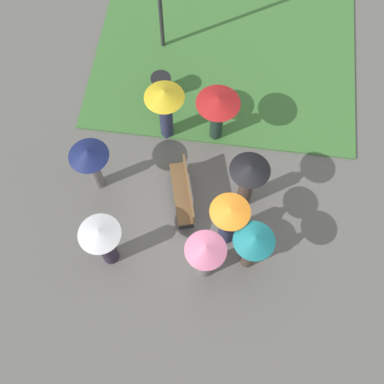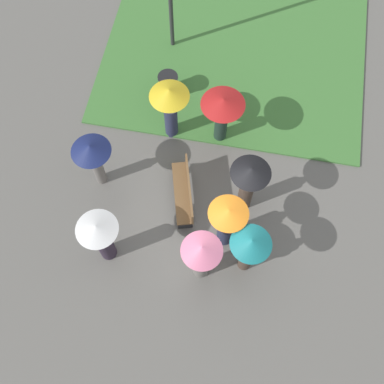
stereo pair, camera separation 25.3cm
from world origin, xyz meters
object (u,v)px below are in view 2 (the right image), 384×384
object	(u,v)px
crowd_person_black	(249,181)
crowd_person_yellow	(170,103)
crowd_person_white	(101,237)
park_bench	(185,192)
trash_bin	(168,85)
crowd_person_teal	(249,248)
crowd_person_red	(222,110)
crowd_person_navy	(93,155)
crowd_person_pink	(202,255)
crowd_person_orange	(227,222)

from	to	relation	value
crowd_person_black	crowd_person_yellow	bearing A→B (deg)	163.69
crowd_person_white	park_bench	bearing A→B (deg)	153.94
trash_bin	crowd_person_teal	bearing A→B (deg)	31.38
park_bench	crowd_person_teal	bearing A→B (deg)	34.40
trash_bin	crowd_person_red	bearing A→B (deg)	55.35
crowd_person_navy	crowd_person_yellow	xyz separation A→B (m)	(-1.79, 1.56, 0.05)
crowd_person_yellow	crowd_person_pink	xyz separation A→B (m)	(3.78, 1.49, -0.14)
trash_bin	crowd_person_orange	world-z (taller)	crowd_person_orange
trash_bin	crowd_person_yellow	size ratio (longest dim) A/B	0.40
crowd_person_pink	crowd_person_white	bearing A→B (deg)	62.77
crowd_person_teal	crowd_person_red	distance (m)	3.72
trash_bin	crowd_person_black	size ratio (longest dim) A/B	0.40
park_bench	crowd_person_white	distance (m)	2.51
park_bench	crowd_person_orange	world-z (taller)	crowd_person_orange
park_bench	crowd_person_red	bearing A→B (deg)	148.10
crowd_person_yellow	crowd_person_black	bearing A→B (deg)	-157.11
crowd_person_black	crowd_person_navy	bearing A→B (deg)	-158.21
crowd_person_black	crowd_person_teal	distance (m)	1.66
crowd_person_orange	crowd_person_teal	size ratio (longest dim) A/B	1.02
crowd_person_navy	crowd_person_pink	size ratio (longest dim) A/B	0.96
park_bench	trash_bin	bearing A→B (deg)	-177.00
crowd_person_red	crowd_person_pink	world-z (taller)	crowd_person_pink
park_bench	crowd_person_yellow	size ratio (longest dim) A/B	0.91
crowd_person_black	crowd_person_teal	size ratio (longest dim) A/B	1.07
park_bench	crowd_person_yellow	bearing A→B (deg)	-174.73
park_bench	crowd_person_red	xyz separation A→B (m)	(-2.06, 0.59, 0.85)
crowd_person_white	crowd_person_navy	size ratio (longest dim) A/B	1.06
trash_bin	crowd_person_yellow	xyz separation A→B (m)	(1.27, 0.35, 1.01)
crowd_person_navy	crowd_person_pink	bearing A→B (deg)	61.40
crowd_person_teal	trash_bin	bearing A→B (deg)	-117.46
trash_bin	crowd_person_navy	distance (m)	3.43
crowd_person_orange	crowd_person_teal	world-z (taller)	crowd_person_orange
trash_bin	crowd_person_navy	size ratio (longest dim) A/B	0.44
park_bench	crowd_person_yellow	xyz separation A→B (m)	(-1.96, -0.76, 0.94)
trash_bin	crowd_person_navy	bearing A→B (deg)	-21.67
crowd_person_black	crowd_person_teal	xyz separation A→B (m)	(1.65, 0.24, -0.00)
crowd_person_teal	crowd_person_navy	distance (m)	4.40
crowd_person_orange	crowd_person_yellow	world-z (taller)	crowd_person_yellow
trash_bin	crowd_person_orange	xyz separation A→B (m)	(4.11, 2.27, 0.75)
crowd_person_black	crowd_person_pink	xyz separation A→B (m)	(2.00, -0.79, -0.03)
crowd_person_black	crowd_person_orange	xyz separation A→B (m)	(1.06, -0.35, -0.15)
crowd_person_teal	crowd_person_pink	size ratio (longest dim) A/B	0.97
crowd_person_black	crowd_person_yellow	distance (m)	2.90
park_bench	crowd_person_red	world-z (taller)	crowd_person_red
crowd_person_navy	crowd_person_yellow	distance (m)	2.38
crowd_person_white	crowd_person_pink	bearing A→B (deg)	105.20
crowd_person_white	crowd_person_yellow	world-z (taller)	crowd_person_yellow
trash_bin	crowd_person_red	xyz separation A→B (m)	(1.17, 1.69, 0.92)
crowd_person_navy	crowd_person_red	xyz separation A→B (m)	(-1.89, 2.91, -0.04)
trash_bin	crowd_person_pink	xyz separation A→B (m)	(5.05, 1.83, 0.86)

